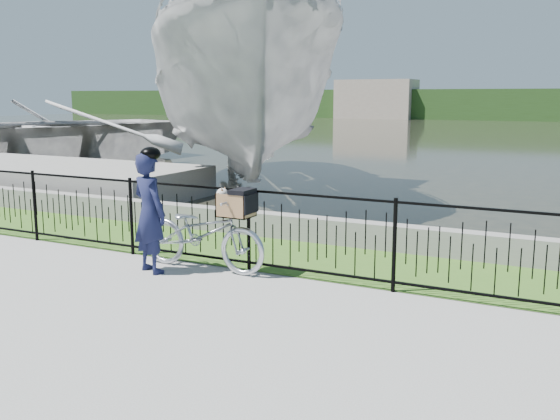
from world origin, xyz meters
The scene contains 11 objects.
ground centered at (0.00, 0.00, 0.00)m, with size 120.00×120.00×0.00m, color gray.
grass_strip centered at (0.00, 2.60, 0.00)m, with size 60.00×2.00×0.01m, color #3B641F.
water centered at (0.00, 33.00, 0.00)m, with size 120.00×120.00×0.00m, color #28281E.
quay_wall centered at (0.00, 3.60, 0.20)m, with size 60.00×0.30×0.40m, color gray.
fence centered at (0.00, 1.60, 0.58)m, with size 14.00×0.06×1.15m, color black, non-canonical shape.
far_building_left centered at (-18.00, 58.00, 2.00)m, with size 8.00×4.00×4.00m, color gray.
dock centered at (-10.00, 5.50, 0.35)m, with size 10.00×3.00×0.70m, color gray.
bicycle_rig centered at (-1.59, 1.40, 0.52)m, with size 1.92×0.67×1.17m.
cyclist centered at (-2.15, 0.98, 0.83)m, with size 0.68×0.56×1.68m.
boat_near centered at (-5.30, 8.80, 2.33)m, with size 10.29×12.05×6.30m.
boat_far centered at (-14.56, 10.24, 1.10)m, with size 10.31×12.37×2.21m.
Camera 1 is at (3.07, -5.45, 2.33)m, focal length 40.00 mm.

